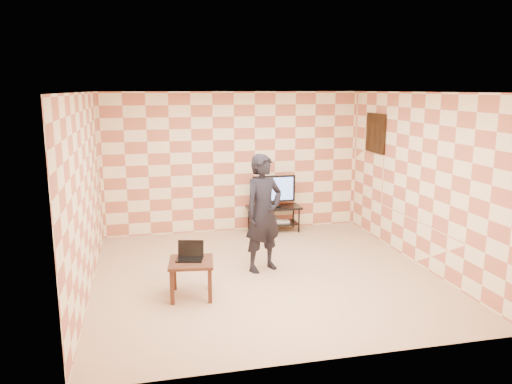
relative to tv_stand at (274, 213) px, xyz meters
The scene contains 14 objects.
floor 2.37m from the tv_stand, 107.98° to the right, with size 5.00×5.00×0.00m, color tan.
wall_back 1.25m from the tv_stand, 159.19° to the left, with size 5.00×0.02×2.70m, color beige.
wall_front 4.88m from the tv_stand, 98.69° to the right, with size 5.00×0.02×2.70m, color beige.
wall_left 4.04m from the tv_stand, 145.37° to the right, with size 0.02×5.00×2.70m, color beige.
wall_right 3.01m from the tv_stand, 51.38° to the right, with size 0.02×5.00×2.70m, color beige.
ceiling 3.30m from the tv_stand, 107.98° to the right, with size 5.00×5.00×0.02m, color white.
wall_art 2.45m from the tv_stand, 21.13° to the right, with size 0.04×0.72×0.72m.
tv_stand is the anchor object (origin of this frame).
tv 0.47m from the tv_stand, 89.73° to the right, with size 0.84×0.16×0.61m.
dvd_player 0.18m from the tv_stand, 157.61° to the left, with size 0.43×0.30×0.07m, color silver.
game_console 0.27m from the tv_stand, ahead, with size 0.20×0.15×0.05m, color silver.
side_table 3.36m from the tv_stand, 123.91° to the right, with size 0.65×0.65×0.50m.
laptop 3.30m from the tv_stand, 124.77° to the right, with size 0.40×0.35×0.23m.
person 2.20m from the tv_stand, 109.01° to the right, with size 0.66×0.43×1.80m, color black.
Camera 1 is at (-1.71, -6.91, 2.74)m, focal length 35.00 mm.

